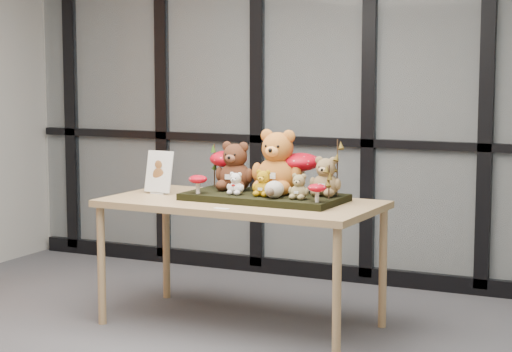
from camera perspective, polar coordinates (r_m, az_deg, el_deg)
The scene contains 22 objects.
room_shell at distance 4.76m, azimuth -7.70°, elevation 7.46°, with size 5.00×5.00×5.00m.
glass_partition at distance 6.97m, azimuth 3.44°, elevation 5.18°, with size 4.90×0.06×2.78m.
display_table at distance 5.71m, azimuth -0.92°, elevation -2.16°, with size 1.72×0.91×0.79m.
diorama_tray at distance 5.70m, azimuth 0.50°, elevation -1.31°, with size 0.97×0.49×0.04m, color black.
bear_pooh_yellow at distance 5.72m, azimuth 1.35°, elevation 1.11°, with size 0.33×0.30×0.43m, color #C36D27, non-canonical shape.
bear_brown_medium at distance 5.84m, azimuth -1.28°, elevation 0.78°, with size 0.26×0.23×0.34m, color #4B2615, non-canonical shape.
bear_tan_back at distance 5.60m, azimuth 4.33°, elevation 0.10°, with size 0.20×0.18×0.26m, color olive, non-canonical shape.
bear_small_yellow at distance 5.58m, azimuth 0.46°, elevation -0.34°, with size 0.14×0.12×0.18m, color #B6820C, non-canonical shape.
bear_white_bow at distance 5.66m, azimuth -1.25°, elevation -0.39°, with size 0.12×0.11×0.15m, color white, non-canonical shape.
bear_beige_small at distance 5.47m, azimuth 2.67°, elevation -0.56°, with size 0.13×0.12×0.17m, color #948452, non-canonical shape.
plush_cream_hedgehog at distance 5.51m, azimuth 1.13°, elevation -0.78°, with size 0.09×0.08×0.12m, color beige, non-canonical shape.
mushroom_back_left at distance 5.95m, azimuth -1.71°, elevation 0.54°, with size 0.24×0.24×0.27m, color #A80514, non-canonical shape.
mushroom_back_right at distance 5.74m, azimuth 2.75°, elevation 0.32°, with size 0.25×0.25×0.27m, color #A80514, non-canonical shape.
mushroom_front_left at distance 5.71m, azimuth -3.59°, elevation -0.45°, with size 0.11×0.11×0.13m, color #A80514, non-canonical shape.
mushroom_front_right at distance 5.36m, azimuth 3.78°, elevation -0.99°, with size 0.11×0.11×0.12m, color #A80514, non-canonical shape.
sprig_green_far_left at distance 5.99m, azimuth -2.57°, elevation 0.65°, with size 0.05×0.05×0.28m, color #173E0E, non-canonical shape.
sprig_green_mid_left at distance 5.96m, azimuth -1.04°, elevation 0.49°, with size 0.05×0.05×0.26m, color #173E0E, non-canonical shape.
sprig_dry_far_right at distance 5.59m, azimuth 5.03°, elevation 0.50°, with size 0.05×0.05×0.35m, color brown, non-canonical shape.
sprig_dry_mid_right at distance 5.48m, azimuth 4.52°, elevation -0.38°, with size 0.05×0.05×0.20m, color brown, non-canonical shape.
sprig_green_centre at distance 5.88m, azimuth 0.84°, elevation 0.12°, with size 0.05×0.05×0.20m, color #173E0E, non-canonical shape.
sign_holder at distance 6.02m, azimuth -5.99°, elevation 0.12°, with size 0.20×0.08×0.28m.
label_card at distance 5.39m, azimuth -2.13°, elevation -2.01°, with size 0.09×0.03×0.00m, color white.
Camera 1 is at (2.58, -4.01, 1.64)m, focal length 65.00 mm.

